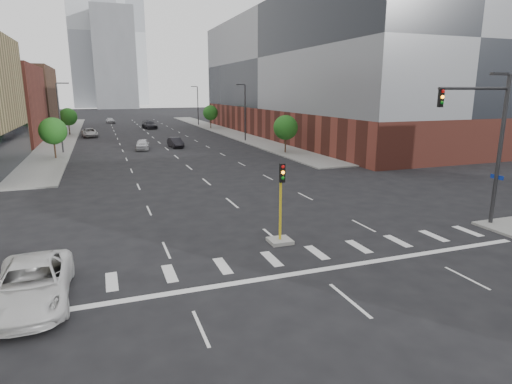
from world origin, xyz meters
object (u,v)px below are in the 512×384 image
car_distant (110,120)px  parked_minivan (32,284)px  car_mid_right (175,142)px  car_deep_right (149,125)px  mast_arm_signal (491,134)px  car_near_left (142,144)px  median_traffic_signal (280,226)px  car_far_left (90,133)px

car_distant → parked_minivan: (-5.70, -97.94, 0.10)m
car_mid_right → car_deep_right: size_ratio=0.76×
car_mid_right → car_distant: (-7.50, 52.64, 0.02)m
mast_arm_signal → car_distant: bearing=100.9°
car_deep_right → parked_minivan: (-13.20, -78.62, 0.00)m
car_near_left → car_mid_right: size_ratio=1.03×
car_near_left → car_distant: size_ratio=1.05×
car_deep_right → car_distant: car_deep_right is taller
car_near_left → car_distant: (-2.69, 53.74, -0.03)m
mast_arm_signal → car_near_left: bearing=110.4°
car_mid_right → parked_minivan: bearing=-111.9°
car_near_left → parked_minivan: parked_minivan is taller
car_mid_right → car_distant: bearing=92.4°
car_mid_right → median_traffic_signal: bearing=-97.7°
car_mid_right → car_distant: car_distant is taller
median_traffic_signal → mast_arm_signal: size_ratio=0.48×
car_distant → parked_minivan: bearing=-101.8°
mast_arm_signal → parked_minivan: (-24.31, -1.50, -4.83)m
median_traffic_signal → parked_minivan: bearing=-165.8°
car_near_left → car_mid_right: (4.81, 1.11, -0.05)m
mast_arm_signal → car_distant: mast_arm_signal is taller
car_near_left → parked_minivan: size_ratio=0.75×
car_mid_right → parked_minivan: size_ratio=0.72×
car_deep_right → median_traffic_signal: bearing=-100.7°
car_far_left → car_distant: bearing=77.0°
mast_arm_signal → car_near_left: size_ratio=2.06×
car_far_left → median_traffic_signal: bearing=-85.6°
median_traffic_signal → mast_arm_signal: (12.61, -1.47, 4.67)m
median_traffic_signal → car_mid_right: 42.36m
mast_arm_signal → car_mid_right: 45.46m
parked_minivan → car_distant: bearing=86.6°
car_far_left → parked_minivan: parked_minivan is taller
car_distant → parked_minivan: parked_minivan is taller
car_near_left → parked_minivan: (-8.39, -44.20, 0.07)m
mast_arm_signal → car_far_left: mast_arm_signal is taller
car_mid_right → car_far_left: size_ratio=0.78×
car_far_left → car_deep_right: car_deep_right is taller
median_traffic_signal → mast_arm_signal: bearing=-6.6°
mast_arm_signal → parked_minivan: mast_arm_signal is taller
car_distant → car_far_left: bearing=-106.2°
car_deep_right → car_distant: 20.72m
car_far_left → mast_arm_signal: bearing=-75.2°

